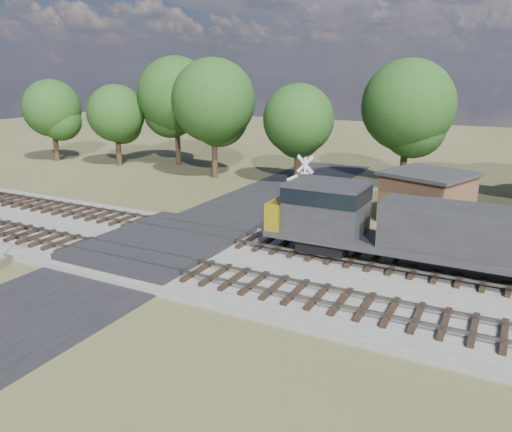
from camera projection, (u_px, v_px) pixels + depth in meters
The scene contains 9 objects.
ground at pixel (157, 252), 26.99m from camera, with size 160.00×160.00×0.00m, color #414324.
ballast_bed at pixel (337, 280), 22.93m from camera, with size 140.00×10.00×0.30m, color gray.
road at pixel (157, 251), 26.98m from camera, with size 7.00×60.00×0.08m, color black.
crossing_panel at pixel (163, 244), 27.33m from camera, with size 7.00×9.00×0.62m, color #262628.
track_near at pixel (182, 267), 23.79m from camera, with size 140.00×2.60×0.33m.
track_far at pixel (235, 238), 28.05m from camera, with size 140.00×2.60×0.33m.
crossing_signal_far at pixel (303, 197), 31.25m from camera, with size 1.81×0.39×4.50m.
equipment_shed at pixel (427, 197), 31.89m from camera, with size 6.29×6.29×3.33m.
treeline at pixel (429, 107), 37.41m from camera, with size 81.68×12.16×11.65m.
Camera 1 is at (16.51, -20.04, 9.33)m, focal length 35.00 mm.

